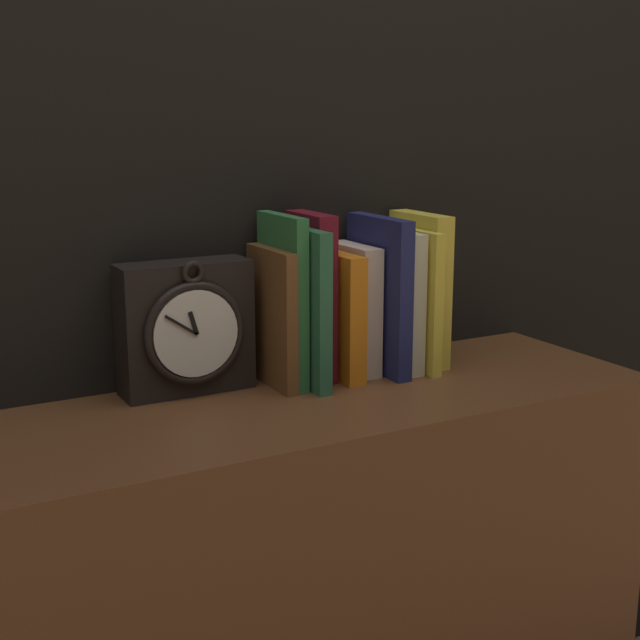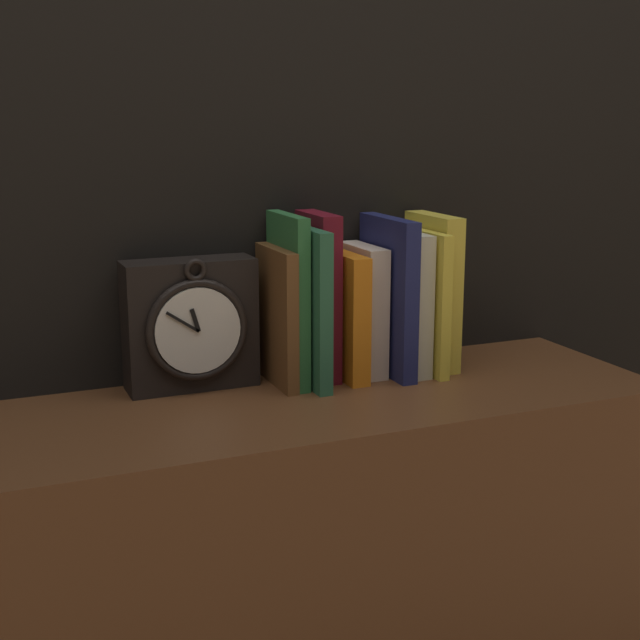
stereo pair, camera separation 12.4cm
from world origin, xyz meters
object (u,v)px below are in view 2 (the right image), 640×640
(book_slot0_brown, at_px, (277,317))
(book_slot6_navy, at_px, (388,296))
(book_slot9_yellow, at_px, (432,291))
(book_slot2_green, at_px, (306,306))
(book_slot3_maroon, at_px, (318,296))
(clock, at_px, (191,325))
(book_slot5_cream, at_px, (363,309))
(book_slot4_orange, at_px, (343,315))
(book_slot1_green, at_px, (288,300))
(book_slot8_yellow, at_px, (421,300))
(book_slot7_cream, at_px, (403,301))

(book_slot0_brown, xyz_separation_m, book_slot6_navy, (0.18, -0.01, 0.02))
(book_slot9_yellow, bearing_deg, book_slot6_navy, -172.44)
(book_slot2_green, relative_size, book_slot3_maroon, 0.93)
(clock, xyz_separation_m, book_slot3_maroon, (0.19, -0.02, 0.03))
(book_slot3_maroon, relative_size, book_slot5_cream, 1.26)
(book_slot6_navy, bearing_deg, book_slot0_brown, 176.63)
(book_slot2_green, xyz_separation_m, book_slot9_yellow, (0.22, 0.01, 0.00))
(book_slot3_maroon, bearing_deg, clock, 175.00)
(book_slot4_orange, height_order, book_slot5_cream, book_slot5_cream)
(book_slot4_orange, bearing_deg, book_slot1_green, 178.10)
(book_slot3_maroon, height_order, book_slot8_yellow, book_slot3_maroon)
(book_slot6_navy, xyz_separation_m, book_slot7_cream, (0.03, 0.01, -0.01))
(book_slot7_cream, bearing_deg, book_slot2_green, -177.83)
(book_slot0_brown, distance_m, book_slot4_orange, 0.11)
(book_slot0_brown, xyz_separation_m, book_slot3_maroon, (0.07, 0.01, 0.02))
(book_slot1_green, distance_m, book_slot9_yellow, 0.24)
(book_slot9_yellow, bearing_deg, book_slot3_maroon, 176.79)
(book_slot6_navy, relative_size, book_slot7_cream, 1.11)
(book_slot0_brown, xyz_separation_m, book_slot8_yellow, (0.24, -0.01, 0.01))
(book_slot1_green, height_order, book_slot6_navy, book_slot1_green)
(book_slot6_navy, bearing_deg, book_slot2_green, 179.91)
(book_slot9_yellow, bearing_deg, book_slot1_green, 179.79)
(book_slot4_orange, distance_m, book_slot5_cream, 0.04)
(book_slot2_green, xyz_separation_m, book_slot5_cream, (0.10, 0.02, -0.02))
(book_slot1_green, xyz_separation_m, book_slot5_cream, (0.13, 0.01, -0.03))
(book_slot4_orange, bearing_deg, book_slot6_navy, -7.33)
(book_slot7_cream, bearing_deg, clock, 174.38)
(book_slot3_maroon, relative_size, book_slot7_cream, 1.15)
(book_slot0_brown, relative_size, book_slot9_yellow, 0.85)
(book_slot3_maroon, height_order, book_slot7_cream, book_slot3_maroon)
(book_slot2_green, relative_size, book_slot5_cream, 1.18)
(book_slot3_maroon, relative_size, book_slot6_navy, 1.04)
(clock, relative_size, book_slot9_yellow, 0.82)
(book_slot8_yellow, bearing_deg, book_slot9_yellow, 24.50)
(book_slot2_green, bearing_deg, book_slot1_green, 153.39)
(book_slot1_green, xyz_separation_m, book_slot8_yellow, (0.22, -0.01, -0.02))
(book_slot1_green, xyz_separation_m, book_slot9_yellow, (0.24, -0.00, -0.01))
(book_slot8_yellow, relative_size, book_slot9_yellow, 0.91)
(book_slot0_brown, bearing_deg, book_slot8_yellow, -2.82)
(book_slot1_green, relative_size, book_slot6_navy, 1.04)
(book_slot7_cream, bearing_deg, book_slot9_yellow, 4.92)
(book_slot6_navy, bearing_deg, book_slot4_orange, 172.67)
(book_slot1_green, distance_m, book_slot4_orange, 0.09)
(book_slot6_navy, bearing_deg, clock, 172.62)
(book_slot6_navy, bearing_deg, book_slot3_maroon, 168.40)
(book_slot1_green, bearing_deg, book_slot4_orange, -1.90)
(book_slot9_yellow, bearing_deg, book_slot7_cream, -175.08)
(clock, height_order, book_slot6_navy, book_slot6_navy)
(book_slot0_brown, height_order, book_slot4_orange, book_slot0_brown)
(book_slot6_navy, relative_size, book_slot9_yellow, 1.00)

